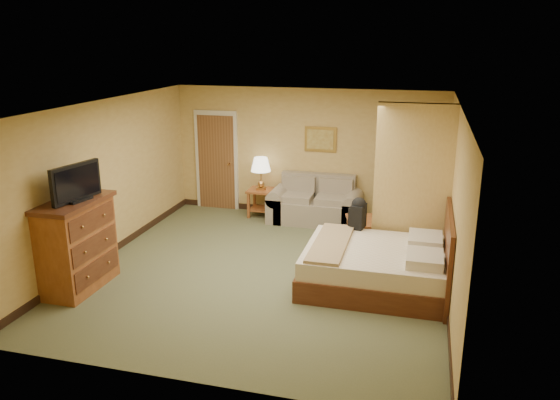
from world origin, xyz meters
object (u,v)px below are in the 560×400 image
(loveseat, at_px, (315,207))
(bed, at_px, (382,266))
(coffee_table, at_px, (370,227))
(dresser, at_px, (77,244))

(loveseat, height_order, bed, bed)
(loveseat, distance_m, bed, 3.09)
(coffee_table, xyz_separation_m, bed, (0.35, -1.60, -0.03))
(loveseat, distance_m, coffee_table, 1.61)
(loveseat, distance_m, dresser, 4.74)
(loveseat, relative_size, bed, 0.84)
(coffee_table, xyz_separation_m, dresser, (-3.94, -2.76, 0.33))
(dresser, distance_m, bed, 4.46)
(loveseat, xyz_separation_m, coffee_table, (1.19, -1.08, 0.05))
(loveseat, bearing_deg, bed, -60.10)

